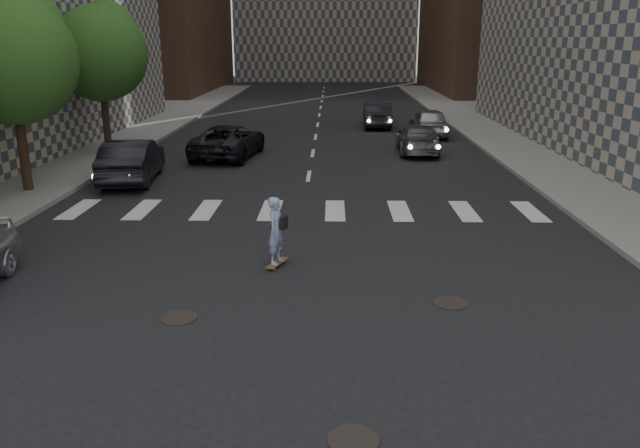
# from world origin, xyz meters

# --- Properties ---
(ground) EXTENTS (160.00, 160.00, 0.00)m
(ground) POSITION_xyz_m (0.00, 0.00, 0.00)
(ground) COLOR black
(ground) RESTS_ON ground
(sidewalk_left) EXTENTS (13.00, 80.00, 0.15)m
(sidewalk_left) POSITION_xyz_m (-14.50, 20.00, 0.07)
(sidewalk_left) COLOR gray
(sidewalk_left) RESTS_ON ground
(sidewalk_right) EXTENTS (13.00, 80.00, 0.15)m
(sidewalk_right) POSITION_xyz_m (14.50, 20.00, 0.07)
(sidewalk_right) COLOR gray
(sidewalk_right) RESTS_ON ground
(tree_b) EXTENTS (4.20, 4.20, 6.60)m
(tree_b) POSITION_xyz_m (-9.45, 11.14, 4.65)
(tree_b) COLOR #382619
(tree_b) RESTS_ON sidewalk_left
(tree_c) EXTENTS (4.20, 4.20, 6.60)m
(tree_c) POSITION_xyz_m (-9.45, 19.14, 4.65)
(tree_c) COLOR #382619
(tree_c) RESTS_ON sidewalk_left
(manhole_a) EXTENTS (0.70, 0.70, 0.02)m
(manhole_a) POSITION_xyz_m (1.20, -2.50, 0.01)
(manhole_a) COLOR black
(manhole_a) RESTS_ON ground
(manhole_b) EXTENTS (0.70, 0.70, 0.02)m
(manhole_b) POSITION_xyz_m (-2.00, 1.20, 0.01)
(manhole_b) COLOR black
(manhole_b) RESTS_ON ground
(manhole_c) EXTENTS (0.70, 0.70, 0.02)m
(manhole_c) POSITION_xyz_m (3.30, 2.00, 0.01)
(manhole_c) COLOR black
(manhole_c) RESTS_ON ground
(skateboarder) EXTENTS (0.56, 0.85, 1.66)m
(skateboarder) POSITION_xyz_m (-0.37, 4.07, 0.87)
(skateboarder) COLOR brown
(skateboarder) RESTS_ON ground
(traffic_car_a) EXTENTS (2.15, 4.90, 1.57)m
(traffic_car_a) POSITION_xyz_m (-6.50, 13.00, 0.78)
(traffic_car_a) COLOR black
(traffic_car_a) RESTS_ON ground
(traffic_car_b) EXTENTS (1.99, 4.57, 1.31)m
(traffic_car_b) POSITION_xyz_m (4.85, 19.19, 0.65)
(traffic_car_b) COLOR #505257
(traffic_car_b) RESTS_ON ground
(traffic_car_c) EXTENTS (3.04, 5.45, 1.44)m
(traffic_car_c) POSITION_xyz_m (-3.72, 18.00, 0.72)
(traffic_car_c) COLOR black
(traffic_car_c) RESTS_ON ground
(traffic_car_d) EXTENTS (1.82, 4.49, 1.53)m
(traffic_car_d) POSITION_xyz_m (6.13, 24.48, 0.76)
(traffic_car_d) COLOR #A0A2A7
(traffic_car_d) RESTS_ON ground
(traffic_car_e) EXTENTS (1.59, 4.44, 1.46)m
(traffic_car_e) POSITION_xyz_m (3.56, 27.95, 0.73)
(traffic_car_e) COLOR black
(traffic_car_e) RESTS_ON ground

